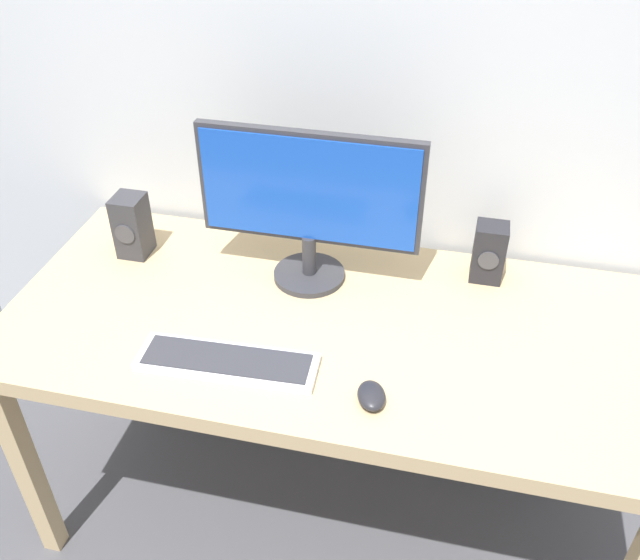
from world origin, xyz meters
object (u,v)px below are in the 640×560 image
object	(u,v)px
monitor	(309,200)
mouse	(371,396)
desk	(331,341)
keyboard_primary	(227,362)
speaker_right	(489,252)
speaker_left	(132,226)

from	to	relation	value
monitor	mouse	world-z (taller)	monitor
desk	mouse	bearing A→B (deg)	-59.82
monitor	mouse	bearing A→B (deg)	-60.21
keyboard_primary	speaker_right	bearing A→B (deg)	40.54
keyboard_primary	mouse	xyz separation A→B (m)	(0.34, -0.03, 0.01)
mouse	speaker_right	xyz separation A→B (m)	(0.22, 0.51, 0.06)
mouse	monitor	bearing A→B (deg)	102.62
speaker_right	mouse	bearing A→B (deg)	-113.34
mouse	speaker_right	world-z (taller)	speaker_right
desk	monitor	distance (m)	0.36
monitor	keyboard_primary	bearing A→B (deg)	-104.88
mouse	speaker_right	distance (m)	0.56
desk	speaker_left	world-z (taller)	speaker_left
mouse	speaker_right	size ratio (longest dim) A/B	0.54
desk	speaker_right	distance (m)	0.47
monitor	mouse	size ratio (longest dim) A/B	6.47
desk	speaker_right	size ratio (longest dim) A/B	10.12
desk	mouse	size ratio (longest dim) A/B	18.66
monitor	speaker_right	distance (m)	0.49
mouse	speaker_right	bearing A→B (deg)	49.50
speaker_left	monitor	bearing A→B (deg)	0.57
monitor	speaker_right	size ratio (longest dim) A/B	3.51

